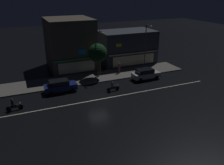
# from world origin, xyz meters

# --- Properties ---
(ground_plane) EXTENTS (140.00, 140.00, 0.00)m
(ground_plane) POSITION_xyz_m (0.00, 0.00, 0.00)
(ground_plane) COLOR black
(lane_divider_stripe) EXTENTS (33.18, 0.16, 0.01)m
(lane_divider_stripe) POSITION_xyz_m (0.00, 0.00, 0.01)
(lane_divider_stripe) COLOR beige
(lane_divider_stripe) RESTS_ON ground
(sidewalk_far) EXTENTS (34.93, 4.78, 0.14)m
(sidewalk_far) POSITION_xyz_m (0.00, 7.79, 0.07)
(sidewalk_far) COLOR #5B5954
(sidewalk_far) RESTS_ON ground
(storefront_left_block) EXTENTS (10.21, 6.31, 6.06)m
(storefront_left_block) POSITION_xyz_m (10.48, 13.25, 3.03)
(storefront_left_block) COLOR #2D333D
(storefront_left_block) RESTS_ON ground
(storefront_center_block) EXTENTS (7.51, 8.48, 8.62)m
(storefront_center_block) POSITION_xyz_m (0.00, 14.34, 4.31)
(storefront_center_block) COLOR #4C443A
(storefront_center_block) RESTS_ON ground
(streetlamp_mid) EXTENTS (0.44, 1.64, 7.20)m
(streetlamp_mid) POSITION_xyz_m (3.33, 8.08, 4.38)
(streetlamp_mid) COLOR #47494C
(streetlamp_mid) RESTS_ON sidewalk_far
(streetlamp_east) EXTENTS (0.44, 1.64, 7.61)m
(streetlamp_east) POSITION_xyz_m (11.73, 8.41, 4.59)
(streetlamp_east) COLOR #47494C
(streetlamp_east) RESTS_ON sidewalk_far
(pedestrian_on_sidewalk) EXTENTS (0.36, 0.36, 1.78)m
(pedestrian_on_sidewalk) POSITION_xyz_m (6.58, 7.99, 0.96)
(pedestrian_on_sidewalk) COLOR brown
(pedestrian_on_sidewalk) RESTS_ON sidewalk_far
(street_tree) EXTENTS (2.91, 2.91, 5.30)m
(street_tree) POSITION_xyz_m (2.76, 7.70, 3.97)
(street_tree) COLOR #473323
(street_tree) RESTS_ON sidewalk_far
(parked_car_near_kerb) EXTENTS (4.30, 1.98, 1.67)m
(parked_car_near_kerb) POSITION_xyz_m (-3.92, 4.39, 0.87)
(parked_car_near_kerb) COLOR navy
(parked_car_near_kerb) RESTS_ON ground
(parked_car_trailing) EXTENTS (4.30, 1.98, 1.67)m
(parked_car_trailing) POSITION_xyz_m (9.28, 4.04, 0.87)
(parked_car_trailing) COLOR silver
(parked_car_trailing) RESTS_ON ground
(motorcycle_lead) EXTENTS (1.90, 0.60, 1.52)m
(motorcycle_lead) POSITION_xyz_m (-9.94, 1.19, 0.63)
(motorcycle_lead) COLOR black
(motorcycle_lead) RESTS_ON ground
(motorcycle_following) EXTENTS (1.90, 0.60, 1.52)m
(motorcycle_following) POSITION_xyz_m (2.76, 1.81, 0.63)
(motorcycle_following) COLOR black
(motorcycle_following) RESTS_ON ground
(traffic_cone) EXTENTS (0.36, 0.36, 0.55)m
(traffic_cone) POSITION_xyz_m (-4.08, 4.26, 0.28)
(traffic_cone) COLOR orange
(traffic_cone) RESTS_ON ground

